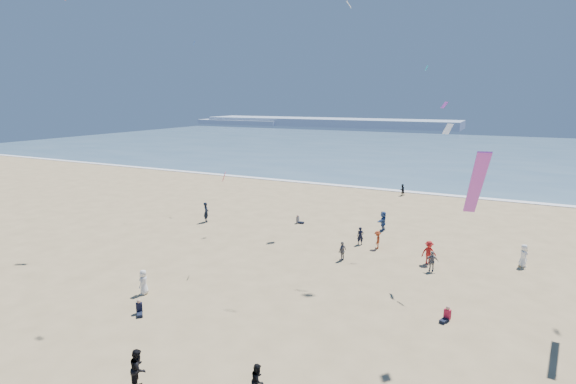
% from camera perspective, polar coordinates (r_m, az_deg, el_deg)
% --- Properties ---
extents(ocean, '(220.00, 100.00, 0.06)m').
position_cam_1_polar(ocean, '(108.72, 20.00, 4.91)').
color(ocean, '#476B84').
rests_on(ocean, ground).
extents(surf_line, '(220.00, 1.20, 0.08)m').
position_cam_1_polar(surf_line, '(59.84, 14.25, 0.11)').
color(surf_line, white).
rests_on(surf_line, ground).
extents(headland_far, '(110.00, 20.00, 3.20)m').
position_cam_1_polar(headland_far, '(196.42, 4.98, 8.83)').
color(headland_far, '#7A8EA8').
rests_on(headland_far, ground).
extents(headland_near, '(40.00, 14.00, 2.00)m').
position_cam_1_polar(headland_near, '(210.16, -5.86, 8.84)').
color(headland_near, '#7A8EA8').
rests_on(headland_near, ground).
extents(standing_flyers, '(31.29, 43.74, 1.95)m').
position_cam_1_polar(standing_flyers, '(32.47, 9.84, -8.18)').
color(standing_flyers, black).
rests_on(standing_flyers, ground).
extents(seated_group, '(16.49, 34.15, 0.84)m').
position_cam_1_polar(seated_group, '(23.51, -4.01, -17.27)').
color(seated_group, white).
rests_on(seated_group, ground).
extents(kites_aloft, '(41.74, 34.62, 26.38)m').
position_cam_1_polar(kites_aloft, '(26.76, 18.56, 17.87)').
color(kites_aloft, '#EC6284').
rests_on(kites_aloft, ground).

